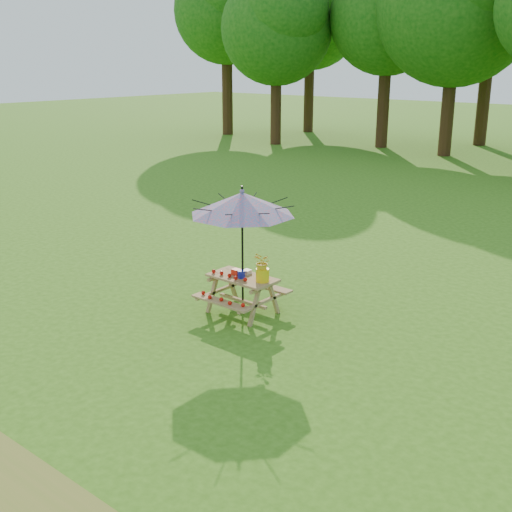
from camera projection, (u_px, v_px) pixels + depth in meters
The scene contains 6 objects.
ground at pixel (447, 503), 6.41m from camera, with size 120.00×120.00×0.00m, color #366914.
picnic_table at pixel (243, 295), 11.12m from camera, with size 1.20×1.32×0.67m.
patio_umbrella at pixel (242, 204), 10.65m from camera, with size 2.37×2.37×2.25m.
produce_bins at pixel (241, 273), 11.05m from camera, with size 0.32×0.36×0.13m.
tomatoes_row at pixel (229, 275), 10.97m from camera, with size 0.77×0.13×0.07m, color red, non-canonical shape.
flower_bucket at pixel (263, 266), 10.71m from camera, with size 0.38×0.36×0.50m.
Camera 1 is at (1.99, -5.37, 4.25)m, focal length 45.00 mm.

